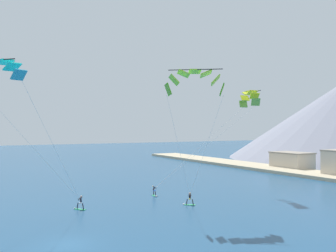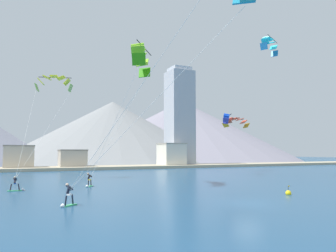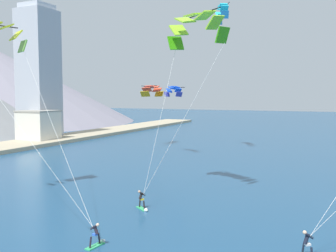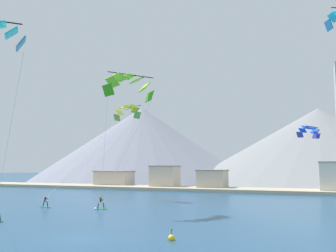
% 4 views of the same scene
% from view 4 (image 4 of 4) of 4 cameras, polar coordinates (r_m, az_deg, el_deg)
% --- Properties ---
extents(ground_plane, '(400.00, 400.00, 0.00)m').
position_cam_4_polar(ground_plane, '(31.63, -13.87, -16.46)').
color(ground_plane, navy).
extents(kitesurfer_near_lead, '(1.31, 1.67, 1.71)m').
position_cam_4_polar(kitesurfer_near_lead, '(51.63, -10.43, -11.81)').
color(kitesurfer_near_lead, '#33B266').
rests_on(kitesurfer_near_lead, ground).
extents(kitesurfer_mid_center, '(1.78, 0.66, 1.66)m').
position_cam_4_polar(kitesurfer_mid_center, '(55.34, -18.04, -11.26)').
color(kitesurfer_mid_center, '#33B266').
rests_on(kitesurfer_mid_center, ground).
extents(parafoil_kite_near_lead, '(7.66, 6.85, 15.83)m').
position_cam_4_polar(parafoil_kite_near_lead, '(47.45, -5.99, 6.29)').
color(parafoil_kite_near_lead, '#379B0F').
extents(parafoil_kite_mid_center, '(7.87, 15.63, 14.86)m').
position_cam_4_polar(parafoil_kite_mid_center, '(65.00, -6.32, 2.24)').
color(parafoil_kite_mid_center, '#6DAF41').
extents(parafoil_kite_distant_high_outer, '(2.99, 3.87, 1.70)m').
position_cam_4_polar(parafoil_kite_distant_high_outer, '(52.85, 20.70, -0.62)').
color(parafoil_kite_distant_high_outer, '#34389D').
extents(race_marker_buoy, '(0.56, 0.56, 1.02)m').
position_cam_4_polar(race_marker_buoy, '(30.56, 0.53, -16.71)').
color(race_marker_buoy, yellow).
rests_on(race_marker_buoy, ground).
extents(shoreline_strip, '(180.00, 10.00, 0.70)m').
position_cam_4_polar(shoreline_strip, '(85.40, 9.59, -9.56)').
color(shoreline_strip, tan).
rests_on(shoreline_strip, ground).
extents(shore_building_harbour_front, '(6.28, 7.04, 6.56)m').
position_cam_4_polar(shore_building_harbour_front, '(84.88, 24.08, -7.17)').
color(shore_building_harbour_front, silver).
rests_on(shore_building_harbour_front, ground).
extents(shore_building_promenade_mid, '(6.56, 5.38, 5.70)m').
position_cam_4_polar(shore_building_promenade_mid, '(92.24, -0.48, -7.81)').
color(shore_building_promenade_mid, beige).
rests_on(shore_building_promenade_mid, ground).
extents(shore_building_quay_east, '(9.54, 6.29, 4.31)m').
position_cam_4_polar(shore_building_quay_east, '(101.13, -8.21, -7.98)').
color(shore_building_quay_east, beige).
rests_on(shore_building_quay_east, ground).
extents(shore_building_quay_west, '(6.44, 6.43, 4.74)m').
position_cam_4_polar(shore_building_quay_west, '(88.87, 6.80, -8.15)').
color(shore_building_quay_west, '#B7AD9E').
rests_on(shore_building_quay_west, ground).
extents(mountain_peak_central_summit, '(84.36, 84.36, 28.42)m').
position_cam_4_polar(mountain_peak_central_summit, '(147.67, -4.03, -2.69)').
color(mountain_peak_central_summit, gray).
rests_on(mountain_peak_central_summit, ground).
extents(mountain_peak_east_shoulder, '(91.54, 91.54, 25.38)m').
position_cam_4_polar(mountain_peak_east_shoulder, '(138.31, 22.09, -2.68)').
color(mountain_peak_east_shoulder, gray).
rests_on(mountain_peak_east_shoulder, ground).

